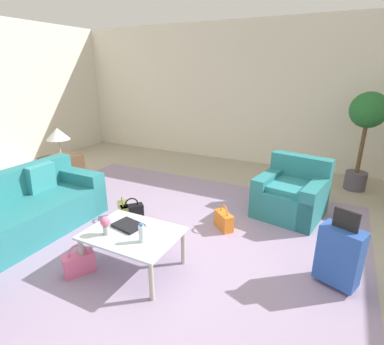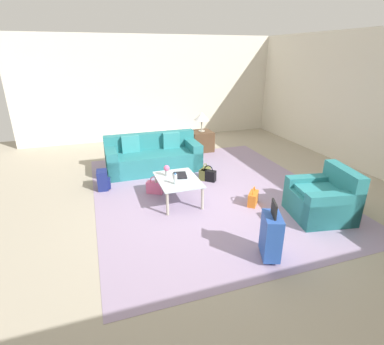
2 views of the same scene
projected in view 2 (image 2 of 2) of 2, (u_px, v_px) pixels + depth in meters
The scene contains 17 objects.
ground_plane at pixel (211, 207), 5.42m from camera, with size 12.00×12.00×0.00m, color #A89E89.
wall_left at pixel (151, 89), 9.29m from camera, with size 0.12×8.00×3.10m, color silver.
area_rug at pixel (209, 191), 6.01m from camera, with size 5.20×4.40×0.01m, color #9984A3.
couch at pixel (153, 157), 7.06m from camera, with size 0.90×2.14×0.83m.
armchair at pixel (324, 200), 5.01m from camera, with size 1.05×1.05×0.85m.
coffee_table at pixel (178, 182), 5.48m from camera, with size 0.99×0.73×0.45m.
water_bottle at pixel (175, 179), 5.22m from camera, with size 0.06×0.06×0.20m.
coffee_table_book at pixel (180, 175), 5.58m from camera, with size 0.31×0.23×0.03m, color black.
flower_vase at pixel (167, 169), 5.56m from camera, with size 0.11×0.11×0.21m.
side_table at pixel (201, 141), 8.43m from camera, with size 0.58×0.58×0.55m, color #513823.
table_lamp at pixel (202, 117), 8.17m from camera, with size 0.42×0.42×0.53m.
suitcase_blue at pixel (271, 235), 3.94m from camera, with size 0.45×0.35×0.85m.
handbag_black at pixel (208, 175), 6.46m from camera, with size 0.32×0.33×0.36m.
handbag_pink at pixel (155, 187), 5.90m from camera, with size 0.28×0.35×0.36m.
handbag_olive at pixel (205, 173), 6.58m from camera, with size 0.32×0.33×0.36m.
handbag_orange at pixel (253, 198), 5.45m from camera, with size 0.33×0.31×0.36m.
backpack_navy at pixel (103, 180), 6.05m from camera, with size 0.31×0.27×0.40m.
Camera 2 is at (4.44, -1.86, 2.60)m, focal length 28.00 mm.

